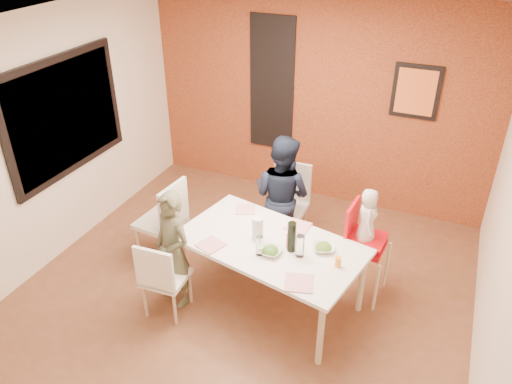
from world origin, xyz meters
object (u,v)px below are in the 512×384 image
at_px(dining_table, 270,248).
at_px(wine_bottle, 292,237).
at_px(chair_left, 166,218).
at_px(child_near, 173,250).
at_px(chair_far, 289,199).
at_px(chair_near, 161,276).
at_px(child_far, 282,196).
at_px(high_chair, 361,242).
at_px(toddler, 367,218).
at_px(paper_towel_roll, 258,229).

distance_m(dining_table, wine_bottle, 0.31).
bearing_deg(chair_left, child_near, 43.59).
height_order(chair_far, wine_bottle, wine_bottle).
height_order(chair_near, child_far, child_far).
height_order(chair_near, high_chair, high_chair).
relative_size(high_chair, child_near, 0.82).
xyz_separation_m(chair_left, toddler, (2.11, 0.32, 0.36)).
xyz_separation_m(high_chair, child_near, (-1.66, -0.87, 0.01)).
bearing_deg(chair_left, dining_table, 86.95).
distance_m(dining_table, child_far, 0.92).
xyz_separation_m(child_near, toddler, (1.69, 0.87, 0.29)).
distance_m(dining_table, chair_left, 1.33).
bearing_deg(chair_near, paper_towel_roll, -144.14).
xyz_separation_m(dining_table, child_near, (-0.88, -0.35, -0.04)).
relative_size(chair_near, chair_left, 0.86).
bearing_deg(dining_table, chair_near, -146.36).
xyz_separation_m(wine_bottle, paper_towel_roll, (-0.36, 0.04, -0.03)).
bearing_deg(dining_table, paper_towel_roll, 173.99).
bearing_deg(toddler, chair_far, 44.42).
relative_size(chair_near, paper_towel_roll, 3.57).
xyz_separation_m(toddler, paper_towel_roll, (-0.94, -0.50, -0.06)).
xyz_separation_m(high_chair, toddler, (0.03, -0.00, 0.30)).
bearing_deg(toddler, paper_towel_roll, 103.72).
height_order(dining_table, paper_towel_roll, paper_towel_roll).
bearing_deg(chair_near, chair_far, -114.06).
bearing_deg(chair_near, chair_left, -64.19).
distance_m(toddler, paper_towel_roll, 1.07).
height_order(chair_left, child_far, child_far).
bearing_deg(chair_far, child_far, -90.60).
height_order(chair_near, wine_bottle, wine_bottle).
bearing_deg(paper_towel_roll, chair_left, 171.25).
height_order(dining_table, child_far, child_far).
bearing_deg(high_chair, paper_towel_roll, 123.36).
height_order(chair_far, child_near, child_near).
bearing_deg(high_chair, wine_bottle, 139.18).
height_order(chair_near, paper_towel_roll, paper_towel_roll).
xyz_separation_m(dining_table, high_chair, (0.77, 0.52, -0.05)).
relative_size(chair_left, toddler, 1.63).
bearing_deg(wine_bottle, toddler, 43.29).
distance_m(chair_near, paper_towel_roll, 1.02).
xyz_separation_m(dining_table, chair_near, (-0.88, -0.59, -0.19)).
xyz_separation_m(chair_far, paper_towel_roll, (0.08, -1.12, 0.31)).
height_order(chair_left, child_near, child_near).
xyz_separation_m(chair_far, child_near, (-0.66, -1.48, 0.09)).
distance_m(dining_table, high_chair, 0.93).
xyz_separation_m(chair_near, high_chair, (1.65, 1.11, 0.14)).
bearing_deg(child_far, chair_near, 78.66).
distance_m(chair_far, toddler, 1.25).
distance_m(child_far, wine_bottle, 1.03).
relative_size(chair_far, paper_towel_roll, 4.03).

